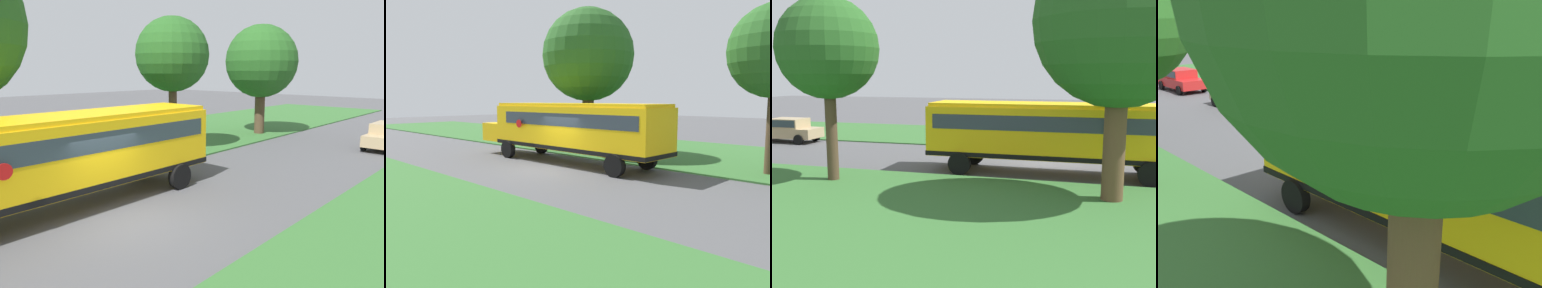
# 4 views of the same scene
# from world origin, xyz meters

# --- Properties ---
(ground_plane) EXTENTS (120.00, 120.00, 0.00)m
(ground_plane) POSITION_xyz_m (0.00, 0.00, 0.00)
(ground_plane) COLOR #4C4C4F
(grass_verge) EXTENTS (12.00, 80.00, 0.08)m
(grass_verge) POSITION_xyz_m (-10.00, 0.00, 0.04)
(grass_verge) COLOR #33662D
(grass_verge) RESTS_ON ground
(school_bus) EXTENTS (2.84, 12.42, 3.16)m
(school_bus) POSITION_xyz_m (-2.31, -0.57, 1.92)
(school_bus) COLOR yellow
(school_bus) RESTS_ON ground
(oak_tree_beside_bus) EXTENTS (5.80, 5.80, 9.05)m
(oak_tree_beside_bus) POSITION_xyz_m (-6.29, -2.83, 6.06)
(oak_tree_beside_bus) COLOR brown
(oak_tree_beside_bus) RESTS_ON ground
(stop_sign) EXTENTS (0.08, 0.68, 2.74)m
(stop_sign) POSITION_xyz_m (-4.60, -9.26, 1.74)
(stop_sign) COLOR gray
(stop_sign) RESTS_ON ground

